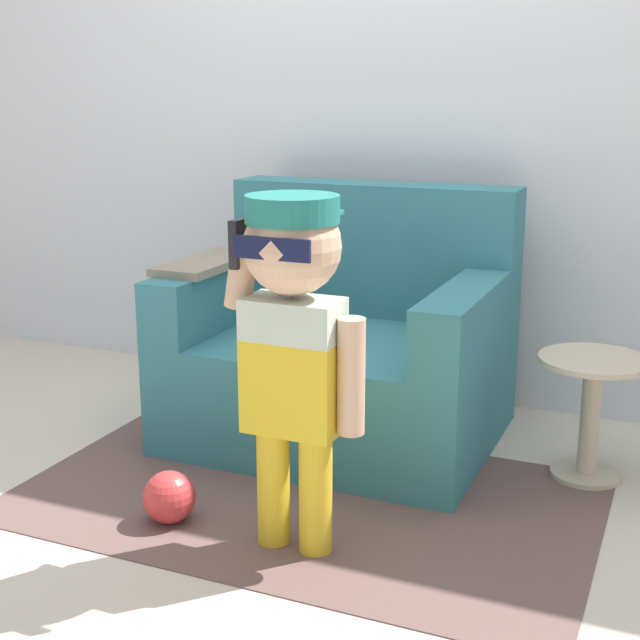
{
  "coord_description": "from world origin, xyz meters",
  "views": [
    {
      "loc": [
        1.23,
        -2.72,
        1.27
      ],
      "look_at": [
        0.15,
        -0.22,
        0.56
      ],
      "focal_mm": 50.0,
      "sensor_mm": 36.0,
      "label": 1
    }
  ],
  "objects_px": {
    "person_child": "(294,320)",
    "armchair": "(345,349)",
    "side_table": "(591,405)",
    "toy_ball": "(169,497)"
  },
  "relations": [
    {
      "from": "side_table",
      "to": "toy_ball",
      "type": "xyz_separation_m",
      "value": [
        -1.12,
        -0.83,
        -0.18
      ]
    },
    {
      "from": "person_child",
      "to": "toy_ball",
      "type": "bearing_deg",
      "value": -178.32
    },
    {
      "from": "armchair",
      "to": "toy_ball",
      "type": "distance_m",
      "value": 0.96
    },
    {
      "from": "armchair",
      "to": "side_table",
      "type": "bearing_deg",
      "value": -4.45
    },
    {
      "from": "person_child",
      "to": "toy_ball",
      "type": "xyz_separation_m",
      "value": [
        -0.41,
        -0.01,
        -0.59
      ]
    },
    {
      "from": "side_table",
      "to": "armchair",
      "type": "bearing_deg",
      "value": 175.55
    },
    {
      "from": "person_child",
      "to": "armchair",
      "type": "bearing_deg",
      "value": 102.93
    },
    {
      "from": "toy_ball",
      "to": "armchair",
      "type": "bearing_deg",
      "value": 76.93
    },
    {
      "from": "armchair",
      "to": "person_child",
      "type": "distance_m",
      "value": 0.97
    },
    {
      "from": "armchair",
      "to": "side_table",
      "type": "relative_size",
      "value": 2.73
    }
  ]
}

